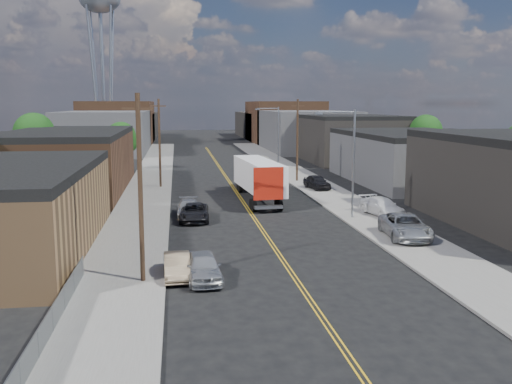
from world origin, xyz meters
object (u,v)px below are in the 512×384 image
object	(u,v)px
car_left_d	(189,208)
car_right_lot_b	(382,206)
car_right_lot_c	(317,182)
water_tower	(100,3)
semi_truck	(256,176)
car_left_b	(177,266)
car_ahead_truck	(247,181)
car_left_c	(194,212)
car_left_a	(203,267)
car_right_lot_a	(405,226)

from	to	relation	value
car_left_d	car_right_lot_b	xyz separation A→B (m)	(16.15, -2.28, 0.18)
car_left_d	car_right_lot_c	xyz separation A→B (m)	(14.34, 13.12, 0.21)
water_tower	car_left_d	xyz separation A→B (m)	(16.61, -82.17, -29.95)
car_left_d	car_right_lot_c	distance (m)	19.43
water_tower	semi_truck	xyz separation A→B (m)	(23.50, -74.08, -28.34)
semi_truck	car_left_b	world-z (taller)	semi_truck
car_right_lot_b	car_ahead_truck	size ratio (longest dim) A/B	0.94
car_right_lot_b	semi_truck	bearing A→B (deg)	119.79
water_tower	car_left_d	world-z (taller)	water_tower
water_tower	car_left_b	distance (m)	104.90
water_tower	semi_truck	size ratio (longest dim) A/B	2.36
water_tower	car_left_d	size ratio (longest dim) A/B	7.63
car_left_c	car_left_d	xyz separation A→B (m)	(-0.39, 1.83, -0.01)
water_tower	car_ahead_truck	bearing A→B (deg)	-70.43
car_left_b	car_right_lot_c	distance (m)	33.93
car_left_b	car_left_c	xyz separation A→B (m)	(1.40, 15.31, 0.05)
car_right_lot_c	car_ahead_truck	bearing A→B (deg)	148.03
semi_truck	car_left_d	distance (m)	10.74
car_ahead_truck	car_left_a	bearing A→B (deg)	-97.70
water_tower	car_right_lot_c	distance (m)	81.30
semi_truck	car_right_lot_a	xyz separation A→B (m)	(7.97, -18.49, -1.33)
car_left_b	car_right_lot_a	distance (m)	17.24
semi_truck	water_tower	bearing A→B (deg)	102.86
car_left_d	semi_truck	bearing A→B (deg)	50.20
water_tower	car_right_lot_a	bearing A→B (deg)	-71.22
car_left_d	car_right_lot_a	xyz separation A→B (m)	(14.86, -10.41, 0.27)
water_tower	car_ahead_truck	xyz separation A→B (m)	(23.50, -66.10, -29.91)
water_tower	car_left_b	xyz separation A→B (m)	(15.60, -99.31, -29.99)
car_left_b	car_right_lot_c	xyz separation A→B (m)	(15.35, 30.26, 0.25)
water_tower	car_left_d	bearing A→B (deg)	-78.57
car_left_a	car_right_lot_a	xyz separation A→B (m)	(14.47, 7.43, 0.20)
water_tower	car_right_lot_a	size ratio (longest dim) A/B	6.23
car_left_c	car_ahead_truck	world-z (taller)	car_ahead_truck
water_tower	car_left_a	bearing A→B (deg)	-80.35
semi_truck	car_left_d	xyz separation A→B (m)	(-6.89, -8.08, -1.60)
car_left_a	car_right_lot_c	world-z (taller)	car_right_lot_c
car_right_lot_a	car_right_lot_b	xyz separation A→B (m)	(1.29, 8.13, -0.09)
water_tower	car_left_b	bearing A→B (deg)	-81.07
semi_truck	car_left_c	world-z (taller)	semi_truck
car_left_b	car_ahead_truck	world-z (taller)	car_ahead_truck
semi_truck	car_left_a	world-z (taller)	semi_truck
car_left_a	car_left_c	size ratio (longest dim) A/B	0.89
car_left_a	car_ahead_truck	distance (m)	34.52
car_left_c	car_ahead_truck	distance (m)	19.04
car_left_b	car_left_d	xyz separation A→B (m)	(1.01, 17.14, 0.04)
car_left_d	car_ahead_truck	xyz separation A→B (m)	(6.89, 16.06, 0.04)
car_left_d	car_right_lot_b	size ratio (longest dim) A/B	0.96
semi_truck	car_right_lot_b	size ratio (longest dim) A/B	3.11
water_tower	car_left_c	size ratio (longest dim) A/B	7.25
car_left_c	car_right_lot_c	distance (m)	20.45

